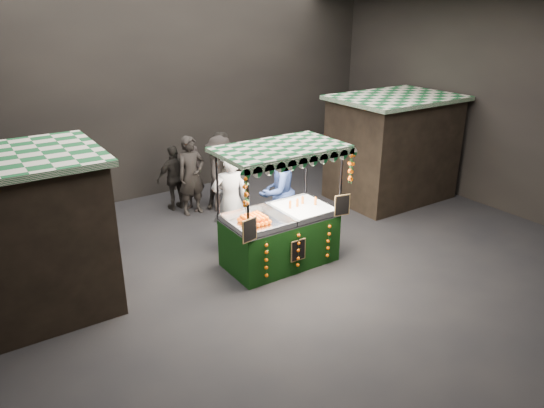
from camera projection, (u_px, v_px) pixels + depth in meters
ground at (281, 264)px, 9.67m from camera, size 12.00×12.00×0.00m
market_hall at (282, 86)px, 8.42m from camera, size 12.10×10.10×5.05m
neighbour_stall_left at (9, 239)px, 7.71m from camera, size 3.00×2.20×2.60m
neighbour_stall_right at (392, 148)px, 12.60m from camera, size 3.00×2.20×2.60m
juice_stall at (281, 229)px, 9.46m from camera, size 2.39×1.41×2.32m
vendor_grey at (230, 202)px, 9.89m from camera, size 0.85×0.66×2.07m
vendor_blue at (276, 191)px, 10.48m from camera, size 1.21×1.09×2.05m
shopper_0 at (192, 176)px, 11.71m from camera, size 0.71×0.49×1.88m
shopper_1 at (224, 171)px, 12.06m from camera, size 1.04×0.88×1.88m
shopper_2 at (175, 178)px, 12.02m from camera, size 0.95×0.44×1.58m
shopper_3 at (220, 173)px, 11.93m from camera, size 1.21×1.37×1.83m
shopper_4 at (31, 192)px, 10.70m from camera, size 1.00×0.75×1.86m
shopper_5 at (338, 144)px, 14.49m from camera, size 1.21×1.76×1.83m
shopper_6 at (193, 178)px, 11.96m from camera, size 0.55×0.67×1.60m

